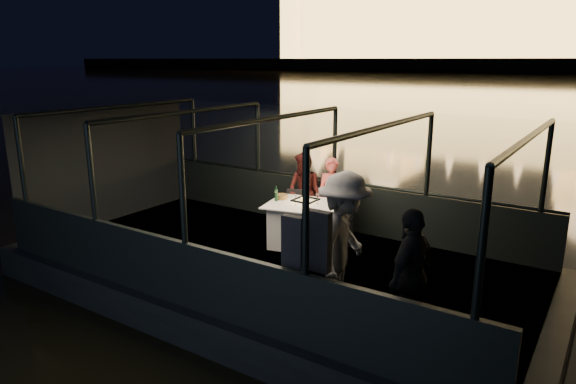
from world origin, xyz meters
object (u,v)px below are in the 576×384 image
Objects in this scene: coat_stand at (305,263)px; wine_bottle at (276,193)px; person_man_maroon at (304,192)px; chair_port_right at (339,218)px; person_woman_coral at (331,196)px; dining_table_central at (309,225)px; chair_port_left at (292,209)px; passenger_dark at (411,269)px; passenger_stripe at (343,251)px.

coat_stand is 3.20m from wine_bottle.
person_man_maroon is (-2.03, 3.30, -0.15)m from coat_stand.
chair_port_right is 0.69× the size of person_woman_coral.
dining_table_central is at bearing 119.83° from coat_stand.
wine_bottle reaches higher than chair_port_left.
coat_stand is at bearing -52.37° from passenger_dark.
passenger_stripe is at bearing -82.00° from chair_port_right.
passenger_dark reaches higher than person_woman_coral.
dining_table_central is at bearing 12.94° from wine_bottle.
person_man_maroon is 4.08m from passenger_dark.
person_woman_coral is (-1.46, 3.32, -0.15)m from coat_stand.
dining_table_central is at bearing -121.06° from passenger_dark.
coat_stand is 6.37× the size of wine_bottle.
wine_bottle is at bearing -145.42° from person_woman_coral.
person_woman_coral reaches higher than dining_table_central.
person_woman_coral is at bearing 88.54° from dining_table_central.
chair_port_left is 3.28m from passenger_stripe.
passenger_stripe is at bearing -68.85° from chair_port_left.
person_man_maroon is at bearing 121.62° from coat_stand.
coat_stand is 1.08× the size of passenger_dark.
wine_bottle is (-2.07, 2.43, 0.02)m from coat_stand.
wine_bottle is (0.07, -0.60, 0.47)m from chair_port_left.
person_woman_coral is at bearing 113.69° from coat_stand.
person_man_maroon reaches higher than dining_table_central.
wine_bottle is at bearing -106.89° from chair_port_left.
passenger_stripe reaches higher than chair_port_left.
coat_stand is 0.72m from passenger_stripe.
passenger_dark reaches higher than chair_port_right.
coat_stand is (1.47, -2.57, 0.51)m from dining_table_central.
person_man_maroon is (0.11, 0.27, 0.30)m from chair_port_left.
coat_stand reaches higher than person_woman_coral.
person_man_maroon is at bearing -124.39° from passenger_dark.
person_woman_coral is at bearing 11.17° from person_man_maroon.
chair_port_left is at bearing -120.46° from passenger_dark.
passenger_dark is at bearing -68.63° from chair_port_right.
wine_bottle is at bearing -167.06° from dining_table_central.
dining_table_central is at bearing -143.66° from chair_port_right.
wine_bottle is at bearing -113.47° from passenger_dark.
coat_stand is at bearing -78.01° from chair_port_left.
passenger_dark reaches higher than person_man_maroon.
person_woman_coral is 3.05m from passenger_stripe.
wine_bottle is (-0.62, -0.88, 0.17)m from person_woman_coral.
passenger_stripe is (1.61, -1.86, 0.47)m from dining_table_central.
chair_port_right is at bearing -5.18° from person_man_maroon.
passenger_stripe is (1.28, -2.36, 0.40)m from chair_port_right.
passenger_dark is at bearing -30.10° from wine_bottle.
coat_stand is 1.22m from passenger_dark.
coat_stand reaches higher than person_man_maroon.
wine_bottle is (-0.92, -0.63, 0.47)m from chair_port_right.
wine_bottle is at bearing -83.08° from person_man_maroon.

